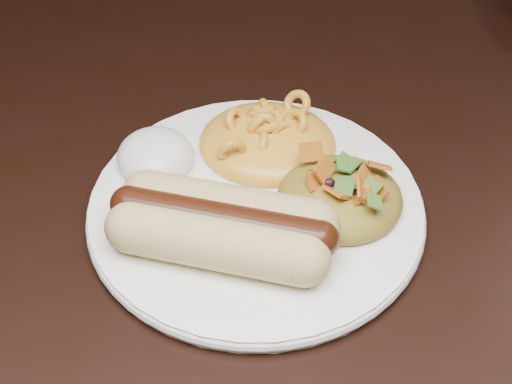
{
  "coord_description": "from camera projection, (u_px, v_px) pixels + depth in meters",
  "views": [
    {
      "loc": [
        0.02,
        -0.48,
        1.13
      ],
      "look_at": [
        -0.02,
        -0.12,
        0.77
      ],
      "focal_mm": 55.0,
      "sensor_mm": 36.0,
      "label": 1
    }
  ],
  "objects": [
    {
      "name": "hotdog",
      "position": [
        222.0,
        225.0,
        0.47
      ],
      "size": [
        0.12,
        0.08,
        0.03
      ],
      "rotation": [
        0.0,
        0.0,
        -0.15
      ],
      "color": "#DFC880",
      "rests_on": "plate"
    },
    {
      "name": "sour_cream",
      "position": [
        154.0,
        148.0,
        0.53
      ],
      "size": [
        0.06,
        0.06,
        0.03
      ],
      "primitive_type": "ellipsoid",
      "rotation": [
        0.0,
        0.0,
        0.26
      ],
      "color": "white",
      "rests_on": "plate"
    },
    {
      "name": "taco_salad",
      "position": [
        341.0,
        190.0,
        0.5
      ],
      "size": [
        0.08,
        0.08,
        0.04
      ],
      "rotation": [
        0.0,
        0.0,
        0.29
      ],
      "color": "#B16E27",
      "rests_on": "plate"
    },
    {
      "name": "table",
      "position": [
        287.0,
        191.0,
        0.67
      ],
      "size": [
        1.6,
        0.9,
        0.75
      ],
      "color": "black",
      "rests_on": "floor"
    },
    {
      "name": "mac_and_cheese",
      "position": [
        268.0,
        127.0,
        0.54
      ],
      "size": [
        0.12,
        0.12,
        0.04
      ],
      "primitive_type": "ellipsoid",
      "rotation": [
        0.0,
        0.0,
        0.39
      ],
      "color": "orange",
      "rests_on": "plate"
    },
    {
      "name": "plate",
      "position": [
        256.0,
        209.0,
        0.52
      ],
      "size": [
        0.26,
        0.26,
        0.01
      ],
      "primitive_type": "cylinder",
      "rotation": [
        0.0,
        0.0,
        -0.22
      ],
      "color": "white",
      "rests_on": "table"
    }
  ]
}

